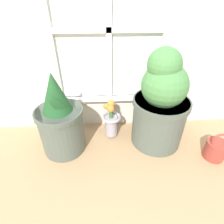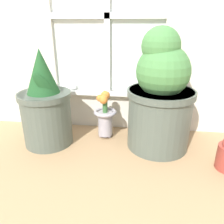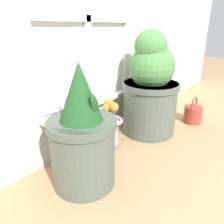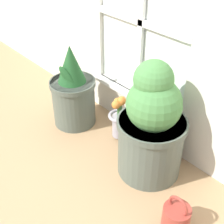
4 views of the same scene
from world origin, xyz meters
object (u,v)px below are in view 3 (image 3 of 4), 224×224
Objects in this scene: potted_plant_left at (82,137)px; watering_can at (193,114)px; flower_vase at (111,124)px; potted_plant_right at (150,89)px.

potted_plant_left is 2.38× the size of watering_can.
potted_plant_left is 0.37m from flower_vase.
potted_plant_left reaches higher than watering_can.
flower_vase is (-0.34, 0.07, -0.16)m from potted_plant_right.
potted_plant_left is 1.07m from watering_can.
potted_plant_left is at bearing -161.76° from flower_vase.
potted_plant_left is 0.83× the size of potted_plant_right.
potted_plant_right reaches higher than watering_can.
flower_vase is at bearing 159.03° from watering_can.
watering_can is (0.70, -0.27, -0.08)m from flower_vase.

